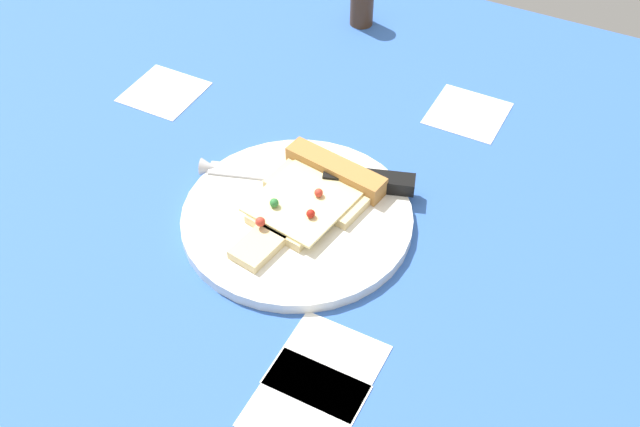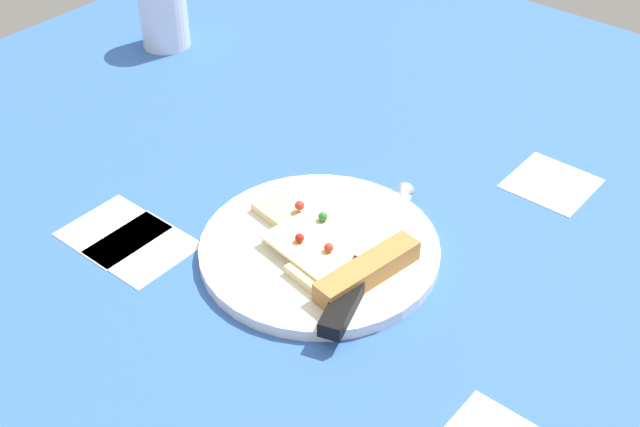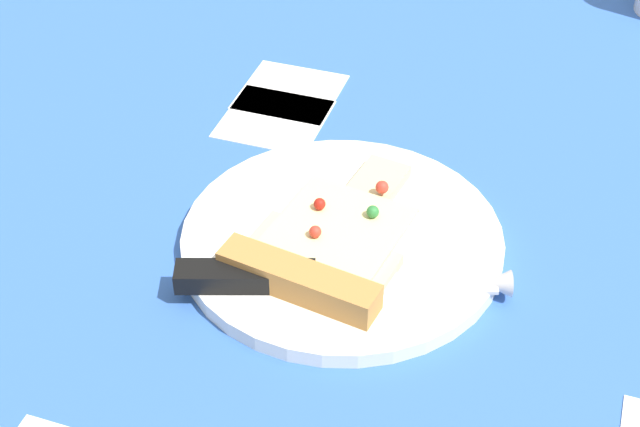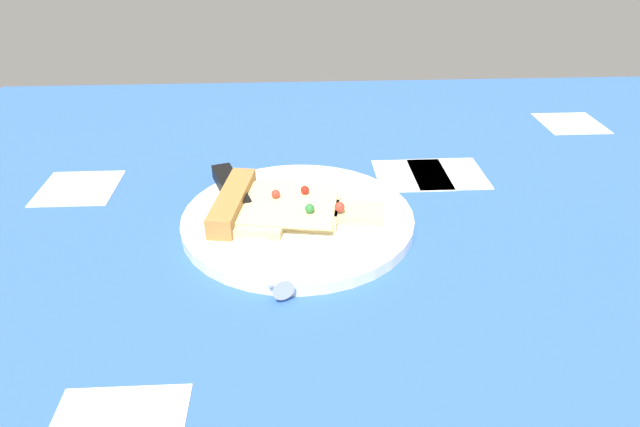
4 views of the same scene
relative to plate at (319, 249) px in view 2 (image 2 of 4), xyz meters
The scene contains 5 objects.
ground_plane 11.47cm from the plate, 128.36° to the left, with size 121.13×121.13×3.00cm.
plate is the anchor object (origin of this frame).
pizza_slice 2.96cm from the plate, ahead, with size 18.39×12.49×2.34cm.
knife 6.17cm from the plate, ahead, with size 9.57×23.43×2.45cm.
drinking_glass 52.15cm from the plate, 155.27° to the left, with size 6.93×6.93×9.64cm, color white.
Camera 2 is at (48.65, -58.86, 56.38)cm, focal length 47.05 mm.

